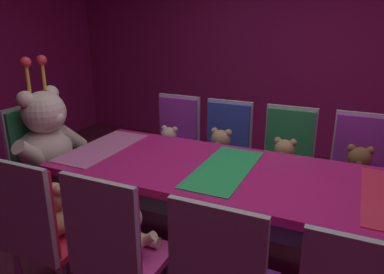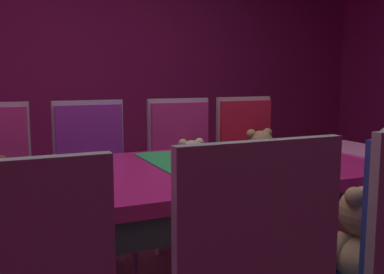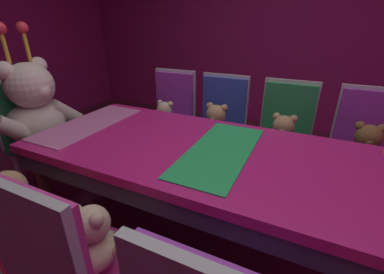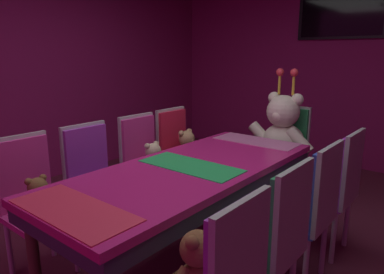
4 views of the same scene
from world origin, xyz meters
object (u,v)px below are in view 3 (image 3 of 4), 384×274
(chair_right_1, at_px, (284,131))
(teddy_right_2, at_px, (215,126))
(chair_right_3, at_px, (172,112))
(king_teddy_bear, at_px, (37,111))
(teddy_left_3, at_px, (15,205))
(chair_right_0, at_px, (362,142))
(teddy_right_3, at_px, (165,119))
(teddy_right_1, at_px, (282,138))
(teddy_right_0, at_px, (365,151))
(banquet_table, at_px, (219,165))
(chair_right_2, at_px, (221,121))
(teddy_left_2, at_px, (96,240))
(chair_left_2, at_px, (65,266))
(throne_chair, at_px, (28,126))

(chair_right_1, xyz_separation_m, teddy_right_2, (-0.15, 0.53, 0.00))
(chair_right_3, xyz_separation_m, king_teddy_bear, (-0.83, 0.73, 0.16))
(teddy_left_3, relative_size, chair_right_1, 0.35)
(chair_right_1, distance_m, teddy_right_2, 0.55)
(chair_right_0, relative_size, teddy_right_3, 3.28)
(teddy_right_1, bearing_deg, king_teddy_bear, -69.13)
(teddy_left_3, height_order, teddy_right_0, same)
(teddy_right_0, bearing_deg, teddy_right_2, -89.27)
(teddy_right_2, bearing_deg, teddy_left_3, -20.29)
(banquet_table, bearing_deg, chair_right_2, 18.75)
(chair_right_2, relative_size, chair_right_3, 1.00)
(teddy_right_0, bearing_deg, chair_right_3, -95.32)
(chair_right_2, distance_m, king_teddy_bear, 1.48)
(chair_right_2, bearing_deg, teddy_left_2, -0.34)
(teddy_left_3, distance_m, king_teddy_bear, 1.01)
(teddy_left_3, distance_m, teddy_right_2, 1.44)
(teddy_right_3, bearing_deg, chair_right_1, 97.29)
(chair_right_3, height_order, teddy_right_3, chair_right_3)
(chair_left_2, distance_m, teddy_right_3, 1.57)
(banquet_table, height_order, teddy_right_3, banquet_table)
(teddy_left_2, distance_m, teddy_right_2, 1.34)
(chair_right_2, height_order, chair_right_3, same)
(chair_left_2, bearing_deg, chair_right_0, -33.18)
(teddy_right_1, relative_size, teddy_right_2, 0.97)
(chair_right_1, xyz_separation_m, king_teddy_bear, (-0.82, 1.76, 0.16))
(chair_right_1, relative_size, chair_right_2, 1.00)
(king_teddy_bear, bearing_deg, teddy_right_1, 20.87)
(teddy_left_2, distance_m, throne_chair, 1.54)
(banquet_table, xyz_separation_m, chair_right_0, (0.83, -0.79, -0.06))
(teddy_right_3, relative_size, throne_chair, 0.30)
(chair_left_2, relative_size, teddy_left_3, 2.83)
(chair_right_1, distance_m, throne_chair, 2.09)
(chair_right_1, relative_size, throne_chair, 1.00)
(teddy_left_2, bearing_deg, banquet_table, -23.21)
(chair_right_0, bearing_deg, teddy_left_3, -45.99)
(chair_right_3, distance_m, teddy_right_3, 0.14)
(teddy_right_0, distance_m, teddy_right_2, 1.06)
(teddy_right_2, distance_m, king_teddy_bear, 1.41)
(chair_left_2, distance_m, teddy_left_3, 0.51)
(banquet_table, bearing_deg, chair_right_1, -17.23)
(chair_right_1, bearing_deg, teddy_right_3, -82.71)
(teddy_right_3, relative_size, king_teddy_bear, 0.32)
(chair_left_2, relative_size, teddy_right_3, 3.28)
(banquet_table, distance_m, teddy_left_2, 0.73)
(banquet_table, bearing_deg, teddy_right_3, 48.56)
(teddy_right_0, height_order, teddy_right_1, teddy_right_0)
(teddy_right_3, bearing_deg, king_teddy_bear, -46.79)
(banquet_table, relative_size, chair_right_2, 2.29)
(chair_right_0, distance_m, chair_right_3, 1.56)
(chair_right_3, bearing_deg, teddy_left_3, -0.02)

